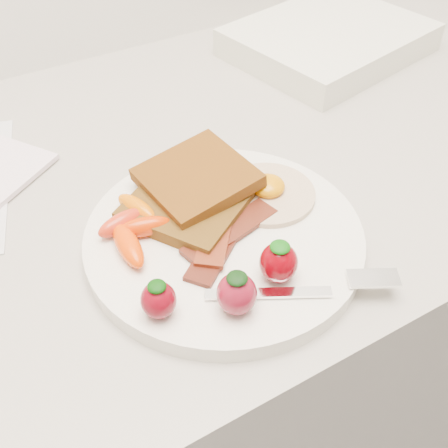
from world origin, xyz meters
TOP-DOWN VIEW (x-y plane):
  - counter at (0.00, 1.70)m, footprint 2.00×0.60m
  - plate at (0.01, 1.56)m, footprint 0.27×0.27m
  - toast_lower at (-0.01, 1.61)m, footprint 0.15×0.15m
  - toast_upper at (0.01, 1.63)m, footprint 0.11×0.11m
  - fried_egg at (0.07, 1.59)m, footprint 0.10×0.10m
  - bacon_strips at (0.00, 1.56)m, footprint 0.12×0.11m
  - baby_carrots at (-0.07, 1.60)m, footprint 0.07×0.10m
  - strawberries at (-0.03, 1.49)m, footprint 0.14×0.06m
  - fork at (0.04, 1.46)m, footprint 0.16×0.08m
  - appliance at (0.35, 1.84)m, footprint 0.31×0.26m

SIDE VIEW (x-z plane):
  - counter at x=0.00m, z-range 0.00..0.90m
  - plate at x=0.01m, z-range 0.90..0.92m
  - appliance at x=0.35m, z-range 0.90..0.94m
  - fork at x=0.04m, z-range 0.92..0.92m
  - bacon_strips at x=0.00m, z-range 0.92..0.93m
  - fried_egg at x=0.07m, z-range 0.91..0.93m
  - toast_lower at x=-0.01m, z-range 0.92..0.93m
  - baby_carrots at x=-0.07m, z-range 0.92..0.94m
  - strawberries at x=-0.03m, z-range 0.92..0.96m
  - toast_upper at x=0.01m, z-range 0.93..0.95m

